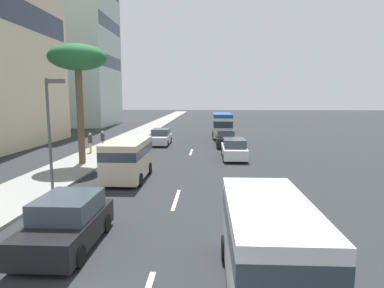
% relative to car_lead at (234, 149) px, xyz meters
% --- Properties ---
extents(ground_plane, '(198.00, 198.00, 0.00)m').
position_rel_car_lead_xyz_m(ground_plane, '(9.69, 3.58, -0.76)').
color(ground_plane, '#26282B').
extents(sidewalk_right, '(162.00, 3.76, 0.15)m').
position_rel_car_lead_xyz_m(sidewalk_right, '(9.69, 11.45, -0.69)').
color(sidewalk_right, gray).
rests_on(sidewalk_right, ground_plane).
extents(lane_stripe_mid, '(3.20, 0.16, 0.01)m').
position_rel_car_lead_xyz_m(lane_stripe_mid, '(-10.99, 3.58, -0.75)').
color(lane_stripe_mid, silver).
rests_on(lane_stripe_mid, ground_plane).
extents(lane_stripe_far, '(3.20, 0.16, 0.01)m').
position_rel_car_lead_xyz_m(lane_stripe_far, '(2.90, 3.58, -0.75)').
color(lane_stripe_far, silver).
rests_on(lane_stripe_far, ground_plane).
extents(car_lead, '(4.78, 1.90, 1.60)m').
position_rel_car_lead_xyz_m(car_lead, '(0.00, 0.00, 0.00)').
color(car_lead, white).
rests_on(car_lead, ground_plane).
extents(minibus_second, '(6.04, 2.32, 2.96)m').
position_rel_car_lead_xyz_m(minibus_second, '(13.85, 0.37, 0.86)').
color(minibus_second, silver).
rests_on(minibus_second, ground_plane).
extents(car_third, '(4.65, 1.81, 1.69)m').
position_rel_car_lead_xyz_m(car_third, '(6.55, 0.35, 0.04)').
color(car_third, black).
rests_on(car_third, ground_plane).
extents(car_fourth, '(4.03, 1.97, 1.64)m').
position_rel_car_lead_xyz_m(car_fourth, '(-16.05, 6.63, 0.01)').
color(car_fourth, black).
rests_on(car_fourth, ground_plane).
extents(van_fifth, '(4.89, 2.18, 2.33)m').
position_rel_car_lead_xyz_m(van_fifth, '(-7.16, 6.79, 0.58)').
color(van_fifth, beige).
rests_on(van_fifth, ground_plane).
extents(car_sixth, '(4.52, 1.90, 1.63)m').
position_rel_car_lead_xyz_m(car_sixth, '(7.60, 6.97, 0.01)').
color(car_sixth, silver).
rests_on(car_sixth, ground_plane).
extents(van_seventh, '(4.92, 2.17, 2.26)m').
position_rel_car_lead_xyz_m(van_seventh, '(-18.16, 0.58, 0.54)').
color(van_seventh, silver).
rests_on(van_seventh, ground_plane).
extents(pedestrian_near_lamp, '(0.30, 0.33, 1.70)m').
position_rel_car_lead_xyz_m(pedestrian_near_lamp, '(1.39, 12.16, 0.33)').
color(pedestrian_near_lamp, gold).
rests_on(pedestrian_near_lamp, sidewalk_right).
extents(pedestrian_by_tree, '(0.34, 0.25, 1.74)m').
position_rel_car_lead_xyz_m(pedestrian_by_tree, '(2.61, 11.48, 0.35)').
color(pedestrian_by_tree, gold).
rests_on(pedestrian_by_tree, sidewalk_right).
extents(palm_tree, '(3.97, 3.97, 8.33)m').
position_rel_car_lead_xyz_m(palm_tree, '(-3.17, 11.12, 6.62)').
color(palm_tree, brown).
rests_on(palm_tree, sidewalk_right).
extents(street_lamp, '(0.24, 0.97, 5.60)m').
position_rel_car_lead_xyz_m(street_lamp, '(-10.16, 9.84, 2.94)').
color(street_lamp, '#4C4C51').
rests_on(street_lamp, sidewalk_right).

